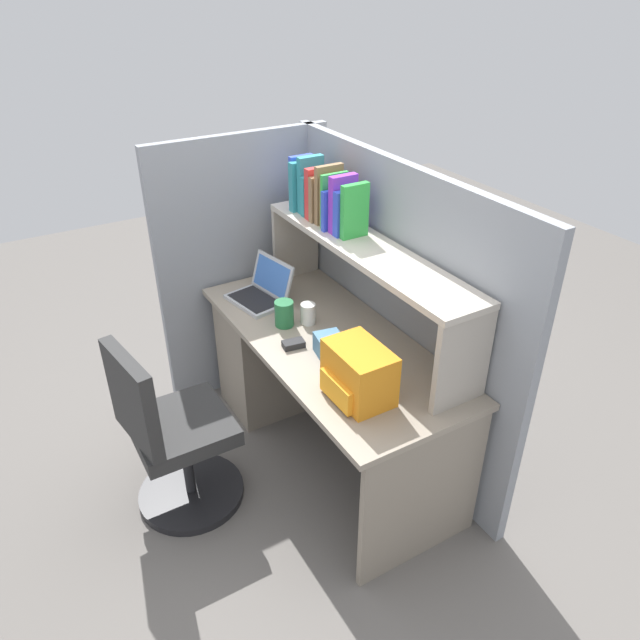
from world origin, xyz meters
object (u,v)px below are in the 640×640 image
laptop (262,291)px  backpack (358,374)px  office_chair (172,441)px  snack_canister (284,314)px  tissue_box (333,350)px  paper_cup (308,314)px  computer_mouse (294,344)px

laptop → backpack: 0.97m
backpack → laptop: bearing=178.7°
backpack → office_chair: bearing=-126.4°
backpack → snack_canister: 0.67m
backpack → snack_canister: backpack is taller
tissue_box → office_chair: 0.86m
paper_cup → office_chair: size_ratio=0.12×
backpack → computer_mouse: 0.48m
laptop → paper_cup: (0.34, 0.10, 0.00)m
office_chair → backpack: bearing=-135.1°
laptop → paper_cup: bearing=15.8°
backpack → paper_cup: (-0.63, 0.12, -0.06)m
laptop → computer_mouse: laptop is taller
paper_cup → snack_canister: (-0.04, -0.11, 0.01)m
paper_cup → tissue_box: size_ratio=0.49×
backpack → computer_mouse: backpack is taller
backpack → computer_mouse: bearing=-173.4°
tissue_box → snack_canister: bearing=-162.0°
laptop → tissue_box: 0.68m
laptop → office_chair: (0.46, -0.71, -0.39)m
tissue_box → office_chair: size_ratio=0.24×
paper_cup → office_chair: bearing=-81.3°
paper_cup → laptop: bearing=-164.2°
backpack → office_chair: (-0.50, -0.68, -0.45)m
tissue_box → office_chair: (-0.22, -0.74, -0.39)m
tissue_box → backpack: bearing=-0.0°
tissue_box → office_chair: bearing=-96.1°
backpack → computer_mouse: size_ratio=2.88×
office_chair → snack_canister: bearing=-85.3°
laptop → backpack: bearing=-1.3°
computer_mouse → tissue_box: size_ratio=0.47×
office_chair → laptop: bearing=-65.5°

